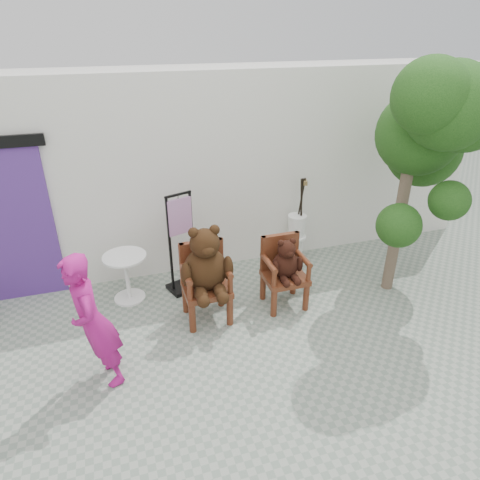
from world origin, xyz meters
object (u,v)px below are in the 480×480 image
at_px(chair_small, 285,265).
at_px(display_stand, 182,254).
at_px(person, 93,322).
at_px(chair_big, 206,269).
at_px(tree, 434,128).
at_px(cafe_table, 126,272).
at_px(stool_bucket, 297,225).

relative_size(chair_small, display_stand, 0.68).
xyz_separation_m(person, display_stand, (1.21, 1.55, -0.21)).
xyz_separation_m(chair_big, tree, (2.98, -0.15, 1.62)).
distance_m(cafe_table, tree, 4.49).
height_order(display_stand, stool_bucket, display_stand).
height_order(person, display_stand, person).
bearing_deg(chair_small, tree, -4.95).
distance_m(cafe_table, stool_bucket, 2.76).
xyz_separation_m(chair_small, tree, (1.88, -0.16, 1.77)).
xyz_separation_m(chair_small, person, (-2.47, -0.77, 0.19)).
relative_size(person, display_stand, 1.05).
distance_m(chair_big, stool_bucket, 2.07).
height_order(cafe_table, stool_bucket, stool_bucket).
bearing_deg(cafe_table, tree, -13.12).
distance_m(chair_big, cafe_table, 1.28).
height_order(chair_big, stool_bucket, stool_bucket).
bearing_deg(chair_big, cafe_table, 141.58).
distance_m(chair_small, cafe_table, 2.21).
relative_size(display_stand, stool_bucket, 1.04).
height_order(chair_big, cafe_table, chair_big).
xyz_separation_m(chair_big, stool_bucket, (1.77, 1.08, -0.12)).
relative_size(chair_small, stool_bucket, 0.71).
height_order(chair_small, tree, tree).
relative_size(chair_big, stool_bucket, 0.93).
height_order(chair_small, display_stand, display_stand).
height_order(chair_small, person, person).
height_order(chair_big, chair_small, chair_big).
distance_m(chair_small, stool_bucket, 1.26).
bearing_deg(cafe_table, chair_big, -38.42).
relative_size(chair_small, person, 0.64).
height_order(person, cafe_table, person).
bearing_deg(chair_big, chair_small, 0.54).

